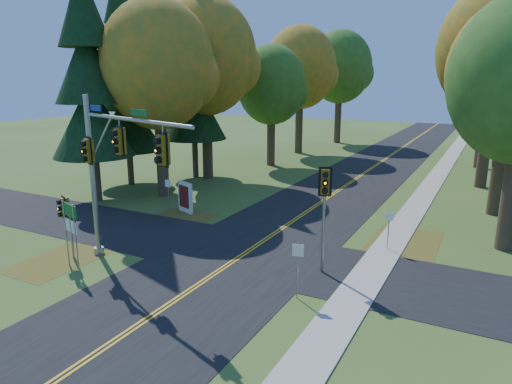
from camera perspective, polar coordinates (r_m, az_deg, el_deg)
The scene contains 29 objects.
ground at distance 21.73m, azimuth -3.81°, elevation -9.29°, with size 160.00×160.00×0.00m, color #3C591F.
road_main at distance 21.73m, azimuth -3.81°, elevation -9.26°, with size 8.00×160.00×0.02m, color black.
road_cross at distance 23.32m, azimuth -1.21°, elevation -7.57°, with size 60.00×6.00×0.02m, color black.
centerline_left at distance 21.77m, azimuth -4.04°, elevation -9.17°, with size 0.10×160.00×0.01m, color gold.
centerline_right at distance 21.68m, azimuth -3.58°, elevation -9.28°, with size 0.10×160.00×0.01m, color gold.
sidewalk_east at distance 19.47m, azimuth 12.31°, elevation -12.39°, with size 1.60×160.00×0.06m, color #9E998E.
leaf_patch_w_near at distance 28.35m, azimuth -10.79°, elevation -3.87°, with size 4.00×6.00×0.00m, color brown.
leaf_patch_e at distance 24.78m, azimuth 17.49°, elevation -6.93°, with size 3.50×8.00×0.00m, color brown.
leaf_patch_w_far at distance 24.39m, azimuth -23.04°, elevation -7.76°, with size 3.00×5.00×0.00m, color brown.
tree_w_a at distance 34.14m, azimuth -12.03°, elevation 15.21°, with size 8.00×8.00×14.15m.
tree_w_b at distance 40.06m, azimuth -6.21°, elevation 16.45°, with size 8.60×8.60×15.38m.
tree_e_b at distance 32.52m, azimuth 29.39°, elevation 12.81°, with size 7.60×7.60×13.33m.
tree_w_c at distance 46.05m, azimuth 2.05°, elevation 13.17°, with size 6.80×6.80×11.91m.
tree_e_c at distance 40.69m, azimuth 27.96°, elevation 15.35°, with size 8.80×8.80×15.79m.
tree_w_d at distance 54.25m, azimuth 5.66°, elevation 15.17°, with size 8.20×8.20×14.56m.
tree_e_d at distance 49.83m, azimuth 27.04°, elevation 12.10°, with size 7.00×7.00×12.32m.
tree_w_e at distance 64.09m, azimuth 10.55°, elevation 15.07°, with size 8.40×8.40×14.97m.
tree_e_e at distance 60.52m, azimuth 28.59°, elevation 12.90°, with size 7.80×7.80×13.74m.
pine_a at distance 34.00m, azimuth -20.28°, elevation 14.16°, with size 5.60×5.60×19.48m.
pine_b at distance 38.57m, azimuth -16.07°, elevation 12.83°, with size 5.60×5.60×17.31m.
pine_c at distance 40.53m, azimuth -7.97°, elevation 15.42°, with size 5.60×5.60×20.56m.
traffic_mast at distance 21.30m, azimuth -17.78°, elevation 3.82°, with size 8.26×3.03×7.87m.
east_signal_pole at distance 19.92m, azimuth 8.58°, elevation -0.21°, with size 0.55×0.66×4.94m.
ped_signal_pole at distance 23.69m, azimuth -22.77°, elevation -2.38°, with size 0.47×0.57×3.16m.
route_sign_cluster at distance 22.34m, azimuth -22.23°, elevation -3.52°, with size 1.43×0.50×3.20m.
info_kiosk at distance 30.32m, azimuth -8.83°, elevation -0.65°, with size 1.43×0.73×2.02m.
reg_sign_e_north at distance 24.17m, azimuth 16.28°, elevation -3.77°, with size 0.40×0.08×2.10m.
reg_sign_e_south at distance 18.20m, azimuth 5.24°, elevation -8.52°, with size 0.45×0.16×2.38m.
reg_sign_w at distance 30.27m, azimuth -10.92°, elevation 0.31°, with size 0.43×0.07×2.27m.
Camera 1 is at (10.59, -16.94, 8.56)m, focal length 32.00 mm.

